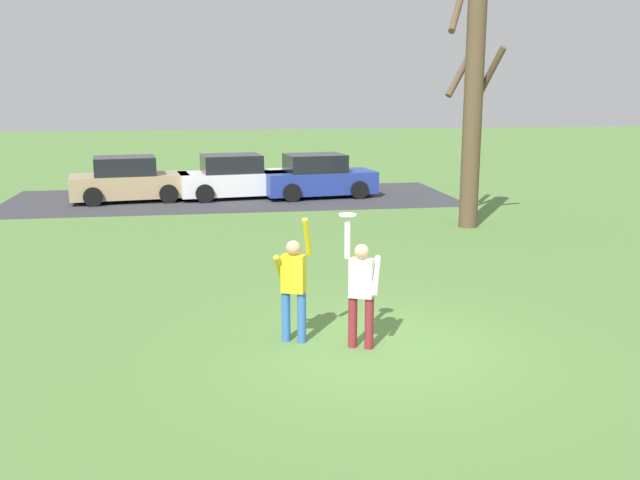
{
  "coord_description": "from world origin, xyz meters",
  "views": [
    {
      "loc": [
        -2.59,
        -10.14,
        3.95
      ],
      "look_at": [
        -0.79,
        0.89,
        1.54
      ],
      "focal_mm": 39.51,
      "sensor_mm": 36.0,
      "label": 1
    }
  ],
  "objects_px": {
    "parked_car_blue": "(318,177)",
    "person_defender": "(294,282)",
    "bare_tree_tall": "(472,110)",
    "parked_car_white": "(235,178)",
    "parked_car_tan": "(129,181)",
    "frisbee_disc": "(348,215)",
    "person_catcher": "(361,287)"
  },
  "relations": [
    {
      "from": "frisbee_disc",
      "to": "parked_car_tan",
      "type": "relative_size",
      "value": 0.06
    },
    {
      "from": "person_catcher",
      "to": "bare_tree_tall",
      "type": "distance_m",
      "value": 10.77
    },
    {
      "from": "person_defender",
      "to": "parked_car_blue",
      "type": "xyz_separation_m",
      "value": [
        2.81,
        15.12,
        -0.25
      ]
    },
    {
      "from": "bare_tree_tall",
      "to": "parked_car_tan",
      "type": "bearing_deg",
      "value": 147.3
    },
    {
      "from": "parked_car_blue",
      "to": "bare_tree_tall",
      "type": "xyz_separation_m",
      "value": [
        3.4,
        -6.44,
        2.63
      ]
    },
    {
      "from": "person_defender",
      "to": "bare_tree_tall",
      "type": "xyz_separation_m",
      "value": [
        6.21,
        8.68,
        2.38
      ]
    },
    {
      "from": "bare_tree_tall",
      "to": "parked_car_white",
      "type": "bearing_deg",
      "value": 133.75
    },
    {
      "from": "parked_car_tan",
      "to": "parked_car_blue",
      "type": "height_order",
      "value": "same"
    },
    {
      "from": "frisbee_disc",
      "to": "parked_car_tan",
      "type": "distance_m",
      "value": 16.37
    },
    {
      "from": "person_defender",
      "to": "frisbee_disc",
      "type": "bearing_deg",
      "value": -0.0
    },
    {
      "from": "parked_car_white",
      "to": "frisbee_disc",
      "type": "bearing_deg",
      "value": -93.56
    },
    {
      "from": "frisbee_disc",
      "to": "parked_car_tan",
      "type": "height_order",
      "value": "frisbee_disc"
    },
    {
      "from": "parked_car_blue",
      "to": "person_defender",
      "type": "bearing_deg",
      "value": -107.84
    },
    {
      "from": "person_defender",
      "to": "parked_car_white",
      "type": "distance_m",
      "value": 15.42
    },
    {
      "from": "frisbee_disc",
      "to": "bare_tree_tall",
      "type": "bearing_deg",
      "value": 59.01
    },
    {
      "from": "parked_car_blue",
      "to": "person_catcher",
      "type": "bearing_deg",
      "value": -103.98
    },
    {
      "from": "parked_car_white",
      "to": "parked_car_blue",
      "type": "xyz_separation_m",
      "value": [
        3.06,
        -0.3,
        0.0
      ]
    },
    {
      "from": "person_defender",
      "to": "bare_tree_tall",
      "type": "relative_size",
      "value": 0.31
    },
    {
      "from": "frisbee_disc",
      "to": "bare_tree_tall",
      "type": "relative_size",
      "value": 0.04
    },
    {
      "from": "parked_car_blue",
      "to": "bare_tree_tall",
      "type": "distance_m",
      "value": 7.74
    },
    {
      "from": "person_defender",
      "to": "parked_car_white",
      "type": "xyz_separation_m",
      "value": [
        -0.24,
        15.42,
        -0.25
      ]
    },
    {
      "from": "person_catcher",
      "to": "bare_tree_tall",
      "type": "bearing_deg",
      "value": -96.09
    },
    {
      "from": "parked_car_white",
      "to": "parked_car_blue",
      "type": "height_order",
      "value": "same"
    },
    {
      "from": "frisbee_disc",
      "to": "parked_car_blue",
      "type": "distance_m",
      "value": 15.65
    },
    {
      "from": "person_defender",
      "to": "parked_car_tan",
      "type": "height_order",
      "value": "person_defender"
    },
    {
      "from": "parked_car_tan",
      "to": "parked_car_white",
      "type": "height_order",
      "value": "same"
    },
    {
      "from": "person_defender",
      "to": "parked_car_white",
      "type": "relative_size",
      "value": 0.48
    },
    {
      "from": "frisbee_disc",
      "to": "parked_car_tan",
      "type": "bearing_deg",
      "value": 107.14
    },
    {
      "from": "person_catcher",
      "to": "parked_car_white",
      "type": "relative_size",
      "value": 0.48
    },
    {
      "from": "parked_car_white",
      "to": "parked_car_blue",
      "type": "bearing_deg",
      "value": -12.96
    },
    {
      "from": "bare_tree_tall",
      "to": "person_defender",
      "type": "bearing_deg",
      "value": -125.57
    },
    {
      "from": "person_defender",
      "to": "frisbee_disc",
      "type": "relative_size",
      "value": 7.8
    }
  ]
}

